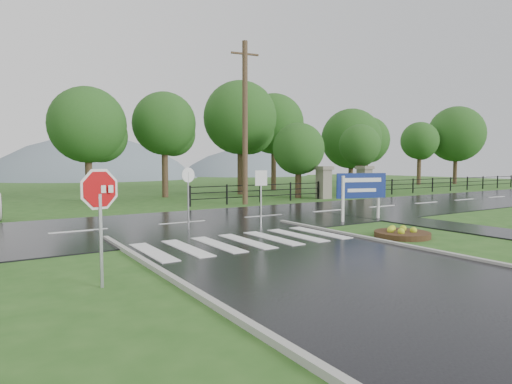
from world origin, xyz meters
TOP-DOWN VIEW (x-y plane):
  - ground at (0.00, 0.00)m, footprint 120.00×120.00m
  - main_road at (0.00, 10.00)m, footprint 90.00×8.00m
  - walkway at (8.50, 4.00)m, footprint 2.20×11.00m
  - crosswalk at (0.00, 5.00)m, footprint 6.50×2.80m
  - pillar_west at (13.00, 16.00)m, footprint 1.00×1.00m
  - pillar_east at (17.00, 16.00)m, footprint 1.00×1.00m
  - fence_west at (7.75, 16.00)m, footprint 9.58×0.08m
  - fence_east at (27.75, 16.00)m, footprint 20.58×0.08m
  - hills at (3.49, 65.00)m, footprint 102.00×48.00m
  - treeline at (1.00, 24.00)m, footprint 83.20×5.20m
  - stop_sign at (-4.91, 2.52)m, footprint 1.08×0.38m
  - estate_billboard at (6.81, 6.66)m, footprint 2.27×0.70m
  - flower_bed at (4.97, 3.05)m, footprint 1.83×1.83m
  - reg_sign_small at (2.33, 7.68)m, footprint 0.48×0.14m
  - reg_sign_round at (-0.55, 8.15)m, footprint 0.54×0.12m
  - utility_pole_east at (6.34, 15.50)m, footprint 1.70×0.42m
  - entrance_tree_left at (11.95, 17.50)m, footprint 3.65×3.65m
  - entrance_tree_right at (18.01, 17.50)m, footprint 3.20×3.20m

SIDE VIEW (x-z plane):
  - hills at x=3.49m, z-range -39.54..8.46m
  - ground at x=0.00m, z-range 0.00..0.00m
  - main_road at x=0.00m, z-range -0.02..0.02m
  - walkway at x=8.50m, z-range -0.02..0.02m
  - treeline at x=1.00m, z-range -5.00..5.00m
  - crosswalk at x=0.00m, z-range 0.05..0.07m
  - flower_bed at x=4.97m, z-range -0.05..0.32m
  - fence_west at x=7.75m, z-range 0.12..1.32m
  - fence_east at x=27.75m, z-range 0.14..1.34m
  - pillar_west at x=13.00m, z-range 0.06..2.30m
  - pillar_east at x=17.00m, z-range 0.06..2.30m
  - estate_billboard at x=6.81m, z-range 0.39..2.44m
  - reg_sign_round at x=-0.55m, z-range 0.30..2.62m
  - reg_sign_small at x=2.33m, z-range 0.45..2.65m
  - stop_sign at x=-4.91m, z-range 0.51..3.06m
  - entrance_tree_left at x=11.95m, z-range 0.79..6.09m
  - entrance_tree_right at x=18.01m, z-range 1.09..6.55m
  - utility_pole_east at x=6.34m, z-range 0.08..9.66m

